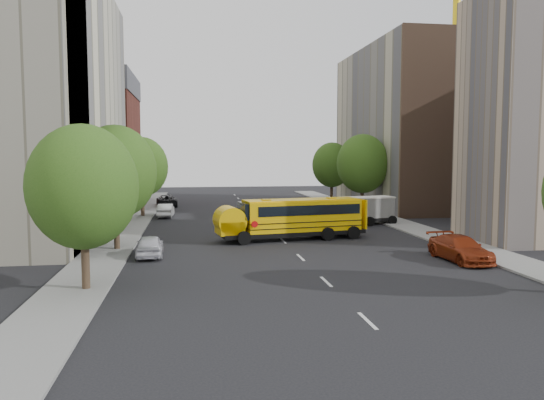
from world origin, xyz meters
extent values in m
plane|color=black|center=(0.00, 0.00, 0.00)|extent=(120.00, 120.00, 0.00)
cube|color=slate|center=(-11.50, 5.00, 0.06)|extent=(3.00, 80.00, 0.12)
cube|color=slate|center=(11.50, 5.00, 0.06)|extent=(3.00, 80.00, 0.12)
cube|color=silver|center=(0.00, 10.00, 0.01)|extent=(0.15, 64.00, 0.01)
cube|color=beige|center=(-18.00, 6.00, 10.00)|extent=(10.00, 26.00, 20.00)
cube|color=maroon|center=(-18.00, 28.00, 6.50)|extent=(10.00, 15.00, 13.00)
cube|color=#B4AB8C|center=(18.00, 20.00, 9.00)|extent=(10.00, 22.00, 18.00)
cube|color=brown|center=(18.00, 9.00, 9.00)|extent=(10.10, 0.30, 18.00)
cylinder|color=yellow|center=(28.00, 28.00, 17.50)|extent=(1.00, 1.00, 35.00)
cylinder|color=#38281C|center=(-11.00, -14.00, 1.35)|extent=(0.36, 0.36, 2.70)
ellipsoid|color=#264B14|center=(-11.00, -14.00, 4.65)|extent=(4.80, 4.80, 5.52)
cylinder|color=#38281C|center=(-11.00, -4.00, 1.44)|extent=(0.36, 0.36, 2.88)
ellipsoid|color=#264B14|center=(-11.00, -4.00, 4.96)|extent=(5.12, 5.12, 5.89)
cylinder|color=#38281C|center=(-11.00, 14.00, 1.40)|extent=(0.36, 0.36, 2.81)
ellipsoid|color=#264B14|center=(-11.00, 14.00, 4.84)|extent=(4.99, 4.99, 5.74)
cylinder|color=#38281C|center=(11.00, 14.00, 1.48)|extent=(0.36, 0.36, 2.95)
ellipsoid|color=#264B14|center=(11.00, 14.00, 5.08)|extent=(5.25, 5.25, 6.04)
cylinder|color=#38281C|center=(11.00, 26.00, 1.37)|extent=(0.36, 0.36, 2.74)
ellipsoid|color=#264B14|center=(11.00, 26.00, 4.71)|extent=(4.86, 4.86, 5.59)
cube|color=black|center=(0.79, -1.38, 0.51)|extent=(10.62, 4.01, 0.28)
cube|color=#F0B804|center=(1.43, -1.28, 1.71)|extent=(8.60, 3.63, 2.13)
cube|color=#F0B804|center=(-3.42, -2.07, 1.06)|extent=(1.99, 2.37, 0.93)
cube|color=black|center=(-2.46, -1.92, 2.18)|extent=(0.80, 2.18, 1.11)
cube|color=#F0B804|center=(1.43, -1.28, 2.80)|extent=(8.57, 3.45, 0.13)
cube|color=black|center=(1.61, -1.25, 2.18)|extent=(7.88, 3.57, 0.69)
cube|color=black|center=(1.43, -1.28, 0.97)|extent=(8.61, 3.69, 0.06)
cube|color=black|center=(1.43, -1.28, 1.34)|extent=(8.61, 3.69, 0.06)
cube|color=#F0B804|center=(5.58, -0.60, 1.71)|extent=(0.51, 2.31, 2.13)
cube|color=#F0B804|center=(-1.04, -1.68, 2.89)|extent=(0.64, 0.64, 0.09)
cube|color=#F0B804|center=(3.53, -0.93, 2.89)|extent=(0.64, 0.64, 0.09)
cylinder|color=#F0B804|center=(-3.42, -2.07, 1.53)|extent=(2.26, 2.42, 1.94)
cylinder|color=red|center=(-1.94, -3.10, 1.39)|extent=(0.46, 0.11, 0.46)
cylinder|color=black|center=(-2.59, -3.11, 0.46)|extent=(0.96, 0.42, 0.93)
cylinder|color=black|center=(-2.96, -0.83, 0.46)|extent=(0.96, 0.42, 0.93)
cylinder|color=black|center=(2.98, -2.20, 0.46)|extent=(0.96, 0.42, 0.93)
cylinder|color=black|center=(2.61, 0.09, 0.46)|extent=(0.96, 0.42, 0.93)
cylinder|color=black|center=(4.81, -1.90, 0.46)|extent=(0.96, 0.42, 0.93)
cylinder|color=black|center=(4.44, 0.39, 0.46)|extent=(0.96, 0.42, 0.93)
cube|color=black|center=(8.19, 5.42, 0.47)|extent=(5.89, 2.97, 0.28)
cube|color=white|center=(8.65, 5.51, 1.45)|extent=(4.59, 2.61, 1.69)
cube|color=white|center=(6.17, 5.00, 1.17)|extent=(1.65, 2.01, 1.13)
cube|color=silver|center=(8.65, 5.51, 2.35)|extent=(4.79, 2.74, 0.11)
cylinder|color=black|center=(6.36, 4.09, 0.39)|extent=(0.82, 0.39, 0.79)
cylinder|color=black|center=(5.98, 5.92, 0.39)|extent=(0.82, 0.39, 0.79)
cylinder|color=black|center=(8.56, 4.54, 0.39)|extent=(0.82, 0.39, 0.79)
cylinder|color=black|center=(8.18, 6.38, 0.39)|extent=(0.82, 0.39, 0.79)
cylinder|color=black|center=(10.58, 4.95, 0.39)|extent=(0.82, 0.39, 0.79)
cylinder|color=black|center=(10.20, 6.79, 0.39)|extent=(0.82, 0.39, 0.79)
imported|color=silver|center=(-8.80, -6.35, 0.65)|extent=(1.66, 3.88, 1.30)
imported|color=silver|center=(-8.80, 13.59, 0.65)|extent=(1.53, 3.98, 1.30)
imported|color=black|center=(-9.19, 24.22, 0.68)|extent=(2.68, 5.08, 1.36)
imported|color=maroon|center=(8.80, -10.30, 0.71)|extent=(2.26, 5.01, 1.42)
imported|color=#373D60|center=(8.80, 17.56, 0.74)|extent=(2.16, 4.49, 1.48)
camera|label=1|loc=(-6.29, -38.15, 6.09)|focal=35.00mm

